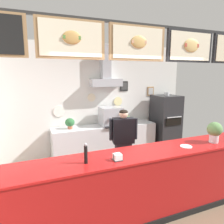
% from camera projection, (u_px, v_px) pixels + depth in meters
% --- Properties ---
extents(ground_plane, '(6.70, 6.70, 0.00)m').
position_uv_depth(ground_plane, '(130.00, 203.00, 3.64)').
color(ground_plane, brown).
extents(back_wall_assembly, '(5.59, 2.68, 3.01)m').
position_uv_depth(back_wall_assembly, '(92.00, 98.00, 5.40)').
color(back_wall_assembly, '#9E9E99').
rests_on(back_wall_assembly, ground_plane).
extents(service_counter, '(4.28, 0.66, 1.06)m').
position_uv_depth(service_counter, '(141.00, 184.00, 3.24)').
color(service_counter, maroon).
rests_on(service_counter, ground_plane).
extents(back_prep_counter, '(2.75, 0.57, 0.91)m').
position_uv_depth(back_prep_counter, '(105.00, 142.00, 5.50)').
color(back_prep_counter, silver).
rests_on(back_prep_counter, ground_plane).
extents(pizza_oven, '(0.68, 0.74, 1.73)m').
position_uv_depth(pizza_oven, '(165.00, 123.00, 6.01)').
color(pizza_oven, '#232326').
rests_on(pizza_oven, ground_plane).
extents(shop_worker, '(0.59, 0.31, 1.51)m').
position_uv_depth(shop_worker, '(123.00, 143.00, 4.34)').
color(shop_worker, '#232328').
rests_on(shop_worker, ground_plane).
extents(espresso_machine, '(0.56, 0.54, 0.47)m').
position_uv_depth(espresso_machine, '(111.00, 116.00, 5.41)').
color(espresso_machine, '#A3A5AD').
rests_on(espresso_machine, back_prep_counter).
extents(potted_basil, '(0.23, 0.23, 0.27)m').
position_uv_depth(potted_basil, '(70.00, 123.00, 5.05)').
color(potted_basil, '#9E563D').
rests_on(potted_basil, back_prep_counter).
extents(potted_rosemary, '(0.16, 0.16, 0.21)m').
position_uv_depth(potted_rosemary, '(128.00, 119.00, 5.64)').
color(potted_rosemary, '#4C4C51').
rests_on(potted_rosemary, back_prep_counter).
extents(napkin_holder, '(0.13, 0.12, 0.10)m').
position_uv_depth(napkin_holder, '(117.00, 157.00, 2.85)').
color(napkin_holder, '#262628').
rests_on(napkin_holder, service_counter).
extents(condiment_plate, '(0.19, 0.19, 0.01)m').
position_uv_depth(condiment_plate, '(186.00, 146.00, 3.38)').
color(condiment_plate, white).
rests_on(condiment_plate, service_counter).
extents(basil_vase, '(0.25, 0.25, 0.36)m').
position_uv_depth(basil_vase, '(214.00, 131.00, 3.58)').
color(basil_vase, silver).
rests_on(basil_vase, service_counter).
extents(pepper_grinder, '(0.05, 0.05, 0.28)m').
position_uv_depth(pepper_grinder, '(86.00, 153.00, 2.73)').
color(pepper_grinder, black).
rests_on(pepper_grinder, service_counter).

